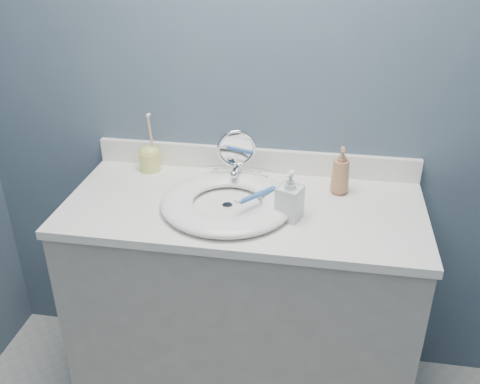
% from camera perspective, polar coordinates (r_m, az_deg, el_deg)
% --- Properties ---
extents(back_wall, '(2.20, 0.02, 2.40)m').
position_cam_1_polar(back_wall, '(1.94, 1.75, 10.99)').
color(back_wall, '#455368').
rests_on(back_wall, ground).
extents(vanity_cabinet, '(1.20, 0.55, 0.85)m').
position_cam_1_polar(vanity_cabinet, '(2.08, 0.34, -12.25)').
color(vanity_cabinet, '#A8A39A').
rests_on(vanity_cabinet, ground).
extents(countertop, '(1.22, 0.57, 0.03)m').
position_cam_1_polar(countertop, '(1.83, 0.38, -1.66)').
color(countertop, white).
rests_on(countertop, vanity_cabinet).
extents(backsplash, '(1.22, 0.02, 0.09)m').
position_cam_1_polar(backsplash, '(2.03, 1.59, 3.45)').
color(backsplash, white).
rests_on(backsplash, countertop).
extents(basin, '(0.45, 0.45, 0.04)m').
position_cam_1_polar(basin, '(1.79, -1.35, -1.05)').
color(basin, white).
rests_on(basin, countertop).
extents(drain, '(0.04, 0.04, 0.01)m').
position_cam_1_polar(drain, '(1.80, -1.35, -1.47)').
color(drain, silver).
rests_on(drain, countertop).
extents(faucet, '(0.25, 0.13, 0.07)m').
position_cam_1_polar(faucet, '(1.96, -0.27, 1.94)').
color(faucet, silver).
rests_on(faucet, countertop).
extents(makeup_mirror, '(0.14, 0.08, 0.21)m').
position_cam_1_polar(makeup_mirror, '(1.91, -0.40, 4.02)').
color(makeup_mirror, silver).
rests_on(makeup_mirror, countertop).
extents(soap_bottle_amber, '(0.07, 0.07, 0.17)m').
position_cam_1_polar(soap_bottle_amber, '(1.88, 10.71, 2.25)').
color(soap_bottle_amber, '#AA734C').
rests_on(soap_bottle_amber, countertop).
extents(soap_bottle_clear, '(0.10, 0.10, 0.17)m').
position_cam_1_polar(soap_bottle_clear, '(1.71, 5.34, -0.32)').
color(soap_bottle_clear, silver).
rests_on(soap_bottle_clear, countertop).
extents(toothbrush_holder, '(0.08, 0.08, 0.23)m').
position_cam_1_polar(toothbrush_holder, '(2.06, -9.62, 3.66)').
color(toothbrush_holder, '#D5DB6D').
rests_on(toothbrush_holder, countertop).
extents(toothbrush_lying, '(0.12, 0.14, 0.02)m').
position_cam_1_polar(toothbrush_lying, '(1.78, 1.73, -0.38)').
color(toothbrush_lying, '#3164AF').
rests_on(toothbrush_lying, basin).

